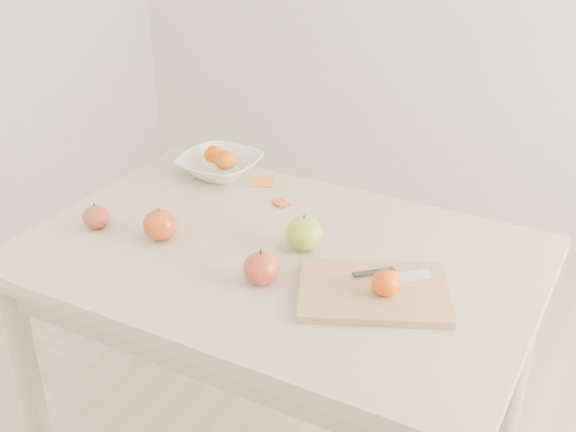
% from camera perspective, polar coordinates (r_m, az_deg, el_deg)
% --- Properties ---
extents(table, '(1.20, 0.80, 0.75)m').
position_cam_1_polar(table, '(1.76, -0.78, -5.54)').
color(table, beige).
rests_on(table, ground).
extents(cutting_board, '(0.38, 0.34, 0.02)m').
position_cam_1_polar(cutting_board, '(1.56, 6.77, -5.93)').
color(cutting_board, tan).
rests_on(cutting_board, table).
extents(board_tangerine, '(0.06, 0.06, 0.05)m').
position_cam_1_polar(board_tangerine, '(1.52, 7.75, -5.25)').
color(board_tangerine, '#C94307').
rests_on(board_tangerine, cutting_board).
extents(fruit_bowl, '(0.23, 0.23, 0.06)m').
position_cam_1_polar(fruit_bowl, '(2.10, -5.42, 4.00)').
color(fruit_bowl, white).
rests_on(fruit_bowl, table).
extents(bowl_tangerine_near, '(0.06, 0.06, 0.05)m').
position_cam_1_polar(bowl_tangerine_near, '(2.11, -5.87, 4.87)').
color(bowl_tangerine_near, '#DB4207').
rests_on(bowl_tangerine_near, fruit_bowl).
extents(bowl_tangerine_far, '(0.06, 0.06, 0.06)m').
position_cam_1_polar(bowl_tangerine_far, '(2.06, -4.98, 4.42)').
color(bowl_tangerine_far, '#CD4907').
rests_on(bowl_tangerine_far, fruit_bowl).
extents(orange_peel_a, '(0.07, 0.07, 0.01)m').
position_cam_1_polar(orange_peel_a, '(2.04, -2.08, 2.57)').
color(orange_peel_a, orange).
rests_on(orange_peel_a, table).
extents(orange_peel_b, '(0.06, 0.05, 0.01)m').
position_cam_1_polar(orange_peel_b, '(1.92, -0.52, 0.97)').
color(orange_peel_b, '#D34B0E').
rests_on(orange_peel_b, table).
extents(paring_knife, '(0.15, 0.10, 0.01)m').
position_cam_1_polar(paring_knife, '(1.59, 9.33, -4.62)').
color(paring_knife, white).
rests_on(paring_knife, cutting_board).
extents(apple_green, '(0.09, 0.09, 0.08)m').
position_cam_1_polar(apple_green, '(1.70, 1.28, -1.39)').
color(apple_green, '#80A122').
rests_on(apple_green, table).
extents(apple_red_d, '(0.07, 0.07, 0.06)m').
position_cam_1_polar(apple_red_d, '(1.86, -14.93, -0.07)').
color(apple_red_d, maroon).
rests_on(apple_red_d, table).
extents(apple_red_b, '(0.08, 0.08, 0.08)m').
position_cam_1_polar(apple_red_b, '(1.77, -10.10, -0.69)').
color(apple_red_b, '#A82510').
rests_on(apple_red_b, table).
extents(apple_red_e, '(0.08, 0.08, 0.07)m').
position_cam_1_polar(apple_red_e, '(1.57, -2.13, -4.13)').
color(apple_red_e, maroon).
rests_on(apple_red_e, table).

